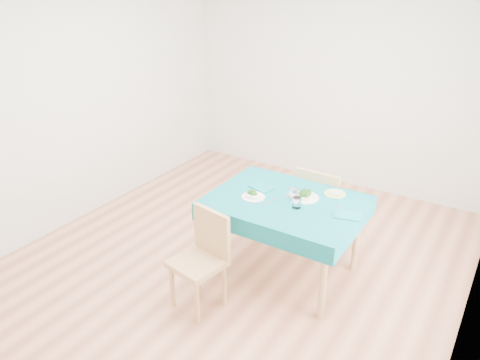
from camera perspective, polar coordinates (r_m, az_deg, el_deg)
The scene contains 16 objects.
room_shell at distance 4.08m, azimuth 0.00°, elevation 6.37°, with size 4.02×4.52×2.73m.
table at distance 4.31m, azimuth 5.40°, elevation -6.94°, with size 1.31×1.00×0.76m, color #095F68.
chair_near at distance 3.84m, azimuth -5.27°, elevation -9.40°, with size 0.39×0.42×0.96m, color tan.
chair_far at distance 4.77m, azimuth 10.31°, elevation -1.30°, with size 0.46×0.50×1.15m, color tan.
bowl_near at distance 4.13m, azimuth 1.62°, elevation -1.77°, with size 0.21×0.21×0.06m, color white, non-canonical shape.
bowl_far at distance 4.16m, azimuth 7.92°, elevation -1.74°, with size 0.25×0.25×0.08m, color white, non-canonical shape.
fork_near at distance 4.21m, azimuth 0.76°, elevation -1.65°, with size 0.02×0.17×0.00m, color silver.
knife_near at distance 4.08m, azimuth 3.71°, elevation -2.67°, with size 0.02×0.21×0.00m, color silver.
fork_far at distance 4.22m, azimuth 6.00°, elevation -1.73°, with size 0.02×0.18×0.00m, color silver.
knife_far at distance 4.05m, azimuth 11.90°, elevation -3.39°, with size 0.02×0.21×0.00m, color silver.
napkin_near at distance 4.32m, azimuth 2.64°, elevation -0.91°, with size 0.20×0.14×0.01m, color #0D6A73.
napkin_far at distance 3.94m, azimuth 13.03°, elevation -4.23°, with size 0.22×0.15×0.01m, color #0D6A73.
tumbler_center at distance 4.13m, azimuth 6.59°, elevation -1.66°, with size 0.07×0.07×0.10m, color white.
tumbler_side at distance 3.98m, azimuth 6.92°, elevation -2.74°, with size 0.07×0.07×0.10m, color white.
side_plate at distance 4.29m, azimuth 11.50°, elevation -1.65°, with size 0.19×0.19×0.01m, color #A9D367.
bread_slice at distance 4.28m, azimuth 11.51°, elevation -1.51°, with size 0.09×0.09×0.01m, color beige.
Camera 1 is at (2.07, -3.27, 2.63)m, focal length 35.00 mm.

